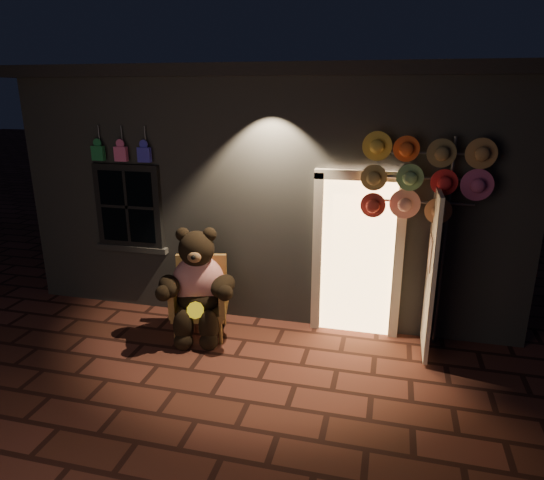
% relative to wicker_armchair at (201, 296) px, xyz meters
% --- Properties ---
extents(ground, '(60.00, 60.00, 0.00)m').
position_rel_wicker_armchair_xyz_m(ground, '(0.64, -0.94, -0.51)').
color(ground, brown).
rests_on(ground, ground).
extents(shop_building, '(7.30, 5.95, 3.51)m').
position_rel_wicker_armchair_xyz_m(shop_building, '(0.64, 3.05, 1.22)').
color(shop_building, slate).
rests_on(shop_building, ground).
extents(wicker_armchair, '(0.83, 0.79, 1.03)m').
position_rel_wicker_armchair_xyz_m(wicker_armchair, '(0.00, 0.00, 0.00)').
color(wicker_armchair, olive).
rests_on(wicker_armchair, ground).
extents(teddy_bear, '(1.05, 0.94, 1.49)m').
position_rel_wicker_armchair_xyz_m(teddy_bear, '(0.02, -0.13, 0.21)').
color(teddy_bear, '#B11215').
rests_on(teddy_bear, ground).
extents(hat_rack, '(1.50, 0.22, 2.65)m').
position_rel_wicker_armchair_xyz_m(hat_rack, '(2.69, 0.34, 1.63)').
color(hat_rack, '#59595E').
rests_on(hat_rack, ground).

